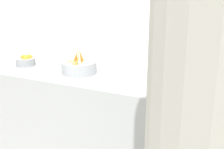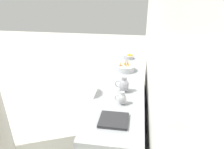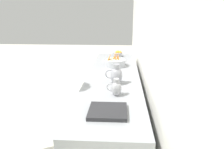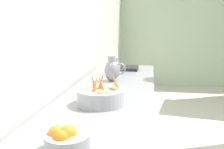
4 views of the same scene
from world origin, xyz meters
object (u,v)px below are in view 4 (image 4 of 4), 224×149
(vegetable_colander, at_px, (101,96))
(metal_pitcher_short, at_px, (116,67))
(metal_pitcher_tall, at_px, (112,70))
(orange_bowl, at_px, (66,140))

(vegetable_colander, xyz_separation_m, metal_pitcher_short, (-0.05, 1.14, 0.03))
(vegetable_colander, height_order, metal_pitcher_tall, metal_pitcher_tall)
(orange_bowl, distance_m, metal_pitcher_short, 1.83)
(vegetable_colander, bearing_deg, orange_bowl, -91.66)
(vegetable_colander, xyz_separation_m, metal_pitcher_tall, (-0.04, 0.80, 0.05))
(metal_pitcher_tall, bearing_deg, orange_bowl, -89.17)
(orange_bowl, xyz_separation_m, metal_pitcher_short, (-0.03, 1.83, 0.04))
(metal_pitcher_short, bearing_deg, metal_pitcher_tall, -88.25)
(metal_pitcher_tall, distance_m, metal_pitcher_short, 0.35)
(orange_bowl, height_order, metal_pitcher_tall, metal_pitcher_tall)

